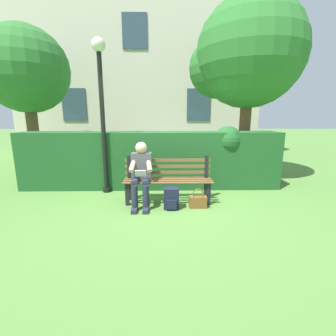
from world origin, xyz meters
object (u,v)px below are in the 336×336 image
object	(u,v)px
person_seated	(141,172)
lamp_post	(101,96)
handbag	(198,201)
tree_far	(24,73)
park_bench	(168,179)
backpack	(171,199)
tree	(244,57)

from	to	relation	value
person_seated	lamp_post	size ratio (longest dim) A/B	0.37
handbag	lamp_post	size ratio (longest dim) A/B	0.11
handbag	lamp_post	distance (m)	2.89
tree_far	lamp_post	distance (m)	3.43
park_bench	lamp_post	distance (m)	2.19
backpack	handbag	xyz separation A→B (m)	(-0.50, -0.04, -0.07)
handbag	lamp_post	bearing A→B (deg)	-26.90
person_seated	park_bench	bearing A→B (deg)	-161.37
park_bench	lamp_post	world-z (taller)	lamp_post
person_seated	handbag	size ratio (longest dim) A/B	3.26
person_seated	tree_far	world-z (taller)	tree_far
backpack	handbag	distance (m)	0.50
tree_far	person_seated	bearing A→B (deg)	141.43
person_seated	tree_far	bearing A→B (deg)	-38.57
park_bench	person_seated	distance (m)	0.56
tree	handbag	world-z (taller)	tree
backpack	handbag	size ratio (longest dim) A/B	1.07
tree	tree_far	world-z (taller)	tree
tree	tree_far	size ratio (longest dim) A/B	1.11
backpack	lamp_post	xyz separation A→B (m)	(1.42, -1.01, 1.87)
tree	handbag	size ratio (longest dim) A/B	12.55
backpack	handbag	bearing A→B (deg)	-174.92
tree_far	lamp_post	world-z (taller)	tree_far
park_bench	backpack	bearing A→B (deg)	97.74
lamp_post	backpack	bearing A→B (deg)	144.41
backpack	tree_far	world-z (taller)	tree_far
park_bench	lamp_post	size ratio (longest dim) A/B	0.54
lamp_post	tree_far	bearing A→B (deg)	-37.24
handbag	lamp_post	xyz separation A→B (m)	(1.91, -0.97, 1.94)
tree	backpack	bearing A→B (deg)	50.74
backpack	lamp_post	bearing A→B (deg)	-35.59
tree	lamp_post	xyz separation A→B (m)	(3.35, 1.36, -1.10)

